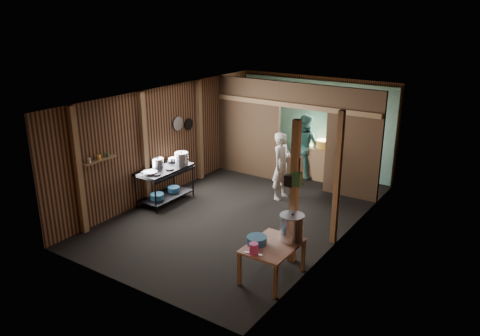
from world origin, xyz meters
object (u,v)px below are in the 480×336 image
Objects in this scene: prep_table at (272,261)px; pink_bucket at (254,249)px; stock_pot at (292,228)px; gas_range at (165,185)px; stove_pot_large at (181,159)px; cook at (282,166)px; yellow_tub at (323,144)px.

prep_table is 0.58m from pink_bucket.
prep_table is 2.15× the size of stock_pot.
gas_range is at bearing 158.52° from prep_table.
stove_pot_large is at bearing 157.41° from stock_pot.
gas_range is 0.87× the size of cook.
yellow_tub is at bearing 55.55° from gas_range.
prep_table is 3.56m from cook.
yellow_tub is at bearing 102.90° from pink_bucket.
stove_pot_large reaches higher than yellow_tub.
pink_bucket is at bearing -153.46° from cook.
cook reaches higher than pink_bucket.
stove_pot_large is 2.35m from cook.
pink_bucket is 5.48m from yellow_tub.
prep_table is 4.06m from stove_pot_large.
gas_range is at bearing 132.59° from cook.
stock_pot reaches higher than yellow_tub.
cook is at bearing 112.31° from pink_bucket.
cook is at bearing 116.54° from prep_table.
gas_range is 2.90× the size of stock_pot.
cook reaches higher than stock_pot.
stock_pot is at bearing -144.01° from cook.
yellow_tub reaches higher than prep_table.
cook is at bearing 32.99° from stove_pot_large.
yellow_tub is (-1.33, 4.92, 0.65)m from prep_table.
cook reaches higher than gas_range.
stove_pot_large is 0.86× the size of yellow_tub.
cook is (-1.46, 3.57, 0.10)m from pink_bucket.
cook reaches higher than yellow_tub.
stock_pot is (3.88, -1.13, 0.42)m from gas_range.
stove_pot_large is 4.02m from stock_pot.
pink_bucket is 3.86m from cook.
yellow_tub is at bearing 105.15° from prep_table.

